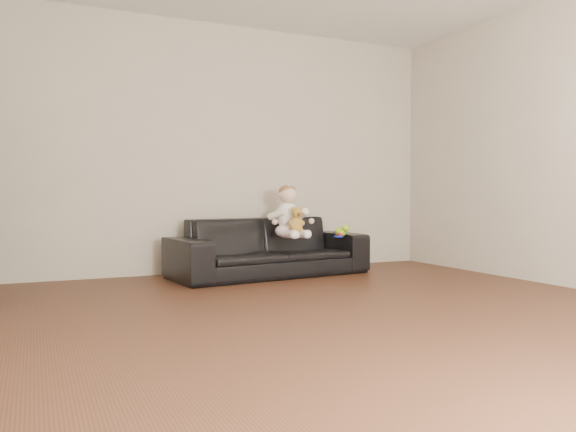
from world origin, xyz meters
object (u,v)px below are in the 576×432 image
baby (289,215)px  toy_blue_disc (338,236)px  toy_rattle (340,233)px  teddy_bear (296,220)px  toy_green (341,232)px  sofa (269,247)px

baby → toy_blue_disc: size_ratio=5.27×
baby → toy_rattle: bearing=-19.5°
toy_rattle → baby: bearing=174.5°
baby → teddy_bear: 0.17m
teddy_bear → toy_green: bearing=13.0°
sofa → baby: (0.16, -0.11, 0.33)m
teddy_bear → toy_rattle: bearing=10.9°
teddy_bear → toy_blue_disc: size_ratio=2.49×
baby → toy_blue_disc: bearing=-22.7°
teddy_bear → toy_blue_disc: (0.51, 0.08, -0.18)m
baby → toy_rattle: baby is taller
teddy_bear → toy_blue_disc: bearing=8.9°
baby → toy_green: bearing=-17.0°
teddy_bear → toy_rattle: 0.58m
toy_rattle → toy_blue_disc: bearing=-144.8°
toy_green → toy_rattle: bearing=-124.2°
sofa → toy_rattle: size_ratio=27.10×
baby → toy_rattle: size_ratio=7.28×
toy_green → toy_rattle: size_ratio=1.97×
baby → toy_blue_disc: (0.52, -0.08, -0.23)m
toy_blue_disc → baby: bearing=171.3°
teddy_bear → toy_green: size_ratio=1.75×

